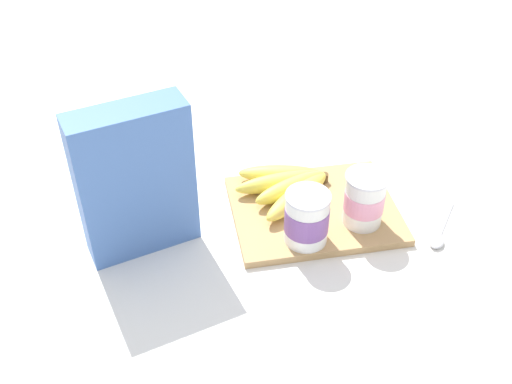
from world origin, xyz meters
name	(u,v)px	position (x,y,z in m)	size (l,w,h in m)	color
ground_plane	(314,213)	(0.00, 0.00, 0.00)	(2.40, 2.40, 0.00)	silver
cutting_board	(314,210)	(0.00, 0.00, 0.01)	(0.29, 0.23, 0.01)	tan
cereal_box	(135,181)	(0.30, 0.02, 0.13)	(0.18, 0.06, 0.26)	#4770B7
yogurt_cup_front	(364,199)	(-0.07, 0.05, 0.06)	(0.07, 0.07, 0.10)	white
yogurt_cup_back	(307,218)	(0.04, 0.08, 0.06)	(0.07, 0.07, 0.09)	white
banana_bunch	(288,185)	(0.04, -0.05, 0.03)	(0.18, 0.17, 0.04)	#E7D44D
spoon	(441,232)	(-0.20, 0.09, 0.01)	(0.09, 0.12, 0.01)	silver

